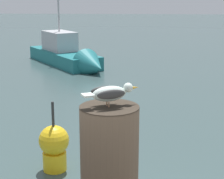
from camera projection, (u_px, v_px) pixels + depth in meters
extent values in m
cylinder|color=tan|center=(109.00, 105.00, 2.46)|extent=(0.01, 0.01, 0.04)
cylinder|color=tan|center=(107.00, 103.00, 2.49)|extent=(0.01, 0.01, 0.04)
ellipsoid|color=silver|center=(109.00, 94.00, 2.46)|extent=(0.25, 0.18, 0.10)
sphere|color=silver|center=(128.00, 88.00, 2.50)|extent=(0.06, 0.06, 0.06)
cone|color=gold|center=(136.00, 87.00, 2.52)|extent=(0.05, 0.04, 0.02)
cube|color=silver|center=(88.00, 95.00, 2.40)|extent=(0.10, 0.10, 0.01)
ellipsoid|color=#373737|center=(111.00, 94.00, 2.40)|extent=(0.18, 0.11, 0.06)
ellipsoid|color=#373737|center=(105.00, 90.00, 2.50)|extent=(0.18, 0.11, 0.06)
cube|color=#1E7075|center=(64.00, 58.00, 17.99)|extent=(4.10, 4.88, 0.59)
cone|color=#1E7075|center=(93.00, 66.00, 15.64)|extent=(1.83, 1.83, 1.31)
cube|color=#B2B2B7|center=(60.00, 41.00, 18.15)|extent=(1.96, 2.13, 0.89)
cylinder|color=yellow|center=(55.00, 161.00, 7.16)|extent=(0.44, 0.44, 0.35)
sphere|color=yellow|center=(54.00, 140.00, 7.06)|extent=(0.56, 0.56, 0.56)
cylinder|color=#2D2D2D|center=(53.00, 115.00, 6.94)|extent=(0.05, 0.05, 0.50)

